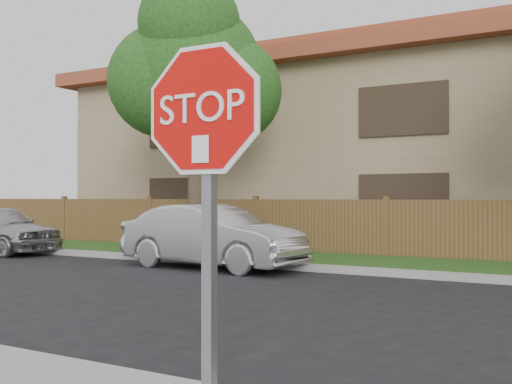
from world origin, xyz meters
The scene contains 3 objects.
tree_left centered at (-8.98, 9.57, 5.22)m, with size 4.80×3.90×7.78m.
stop_sign centered at (-1.13, -1.48, 1.83)m, with size 1.01×0.13×2.55m.
sedan_left centered at (-6.96, 7.47, 0.75)m, with size 1.58×4.52×1.49m, color #BAB9BE.
Camera 1 is at (0.73, -4.23, 1.67)m, focal length 42.00 mm.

